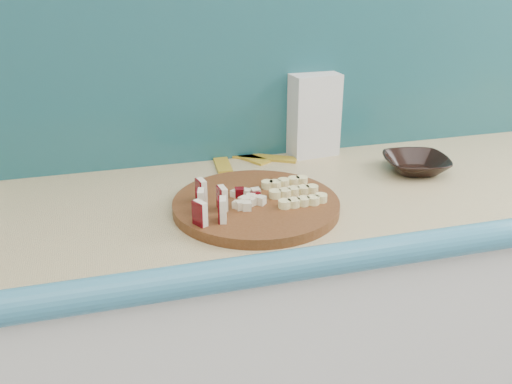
% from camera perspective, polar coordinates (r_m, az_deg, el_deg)
% --- Properties ---
extents(kitchen_counter, '(2.20, 0.63, 0.91)m').
position_cam_1_polar(kitchen_counter, '(1.60, 7.78, -14.80)').
color(kitchen_counter, white).
rests_on(kitchen_counter, ground).
extents(backsplash, '(2.20, 0.02, 0.50)m').
position_cam_1_polar(backsplash, '(1.55, 4.98, 12.94)').
color(backsplash, teal).
rests_on(backsplash, kitchen_counter).
extents(cutting_board, '(0.39, 0.39, 0.02)m').
position_cam_1_polar(cutting_board, '(1.24, 0.00, -1.33)').
color(cutting_board, '#48250F').
rests_on(cutting_board, kitchen_counter).
extents(apple_wedges, '(0.08, 0.14, 0.05)m').
position_cam_1_polar(apple_wedges, '(1.17, -4.72, -1.05)').
color(apple_wedges, beige).
rests_on(apple_wedges, cutting_board).
extents(apple_chunks, '(0.05, 0.06, 0.02)m').
position_cam_1_polar(apple_chunks, '(1.23, -1.04, -0.61)').
color(apple_chunks, beige).
rests_on(apple_chunks, cutting_board).
extents(banana_slices, '(0.12, 0.14, 0.02)m').
position_cam_1_polar(banana_slices, '(1.26, 3.81, 0.05)').
color(banana_slices, '#E7DB8D').
rests_on(banana_slices, cutting_board).
extents(brown_bowl, '(0.19, 0.19, 0.04)m').
position_cam_1_polar(brown_bowl, '(1.50, 15.70, 2.69)').
color(brown_bowl, black).
rests_on(brown_bowl, kitchen_counter).
extents(flour_bag, '(0.14, 0.11, 0.22)m').
position_cam_1_polar(flour_bag, '(1.56, 5.64, 7.75)').
color(flour_bag, silver).
rests_on(flour_bag, kitchen_counter).
extents(banana_peel, '(0.23, 0.19, 0.01)m').
position_cam_1_polar(banana_peel, '(1.54, -1.31, 3.44)').
color(banana_peel, gold).
rests_on(banana_peel, kitchen_counter).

